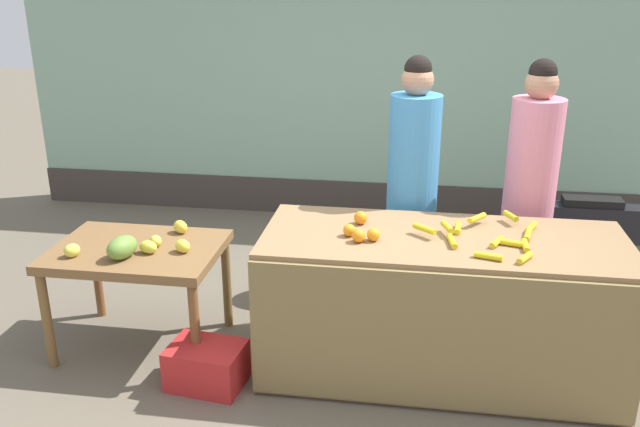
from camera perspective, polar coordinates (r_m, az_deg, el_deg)
ground_plane at (r=4.36m, az=3.41°, el=-12.60°), size 24.00×24.00×0.00m
market_wall_back at (r=6.50m, az=6.07°, el=12.10°), size 7.24×0.23×2.97m
fruit_stall_counter at (r=4.12m, az=10.22°, el=-7.85°), size 2.13×0.87×0.89m
side_table_wooden at (r=4.40m, az=-15.39°, el=-3.82°), size 1.05×0.77×0.71m
banana_bunch_pile at (r=3.95m, az=14.35°, el=-1.84°), size 0.75×0.69×0.07m
orange_pile at (r=3.90m, az=3.52°, el=-1.32°), size 0.22×0.37×0.08m
mango_papaya_pile at (r=4.25m, az=-15.63°, el=-2.60°), size 0.77×0.64×0.14m
vendor_woman_blue_shirt at (r=4.55m, az=7.90°, el=1.79°), size 0.34×0.34×1.85m
vendor_woman_pink_shirt at (r=4.67m, az=17.49°, el=1.40°), size 0.34×0.34×1.84m
parked_motorcycle at (r=5.65m, az=22.93°, el=-1.73°), size 1.60×0.18×0.88m
produce_crate at (r=4.14m, az=-9.70°, el=-12.73°), size 0.48×0.37×0.26m
produce_sack at (r=5.04m, az=-3.15°, el=-4.90°), size 0.47×0.47×0.45m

